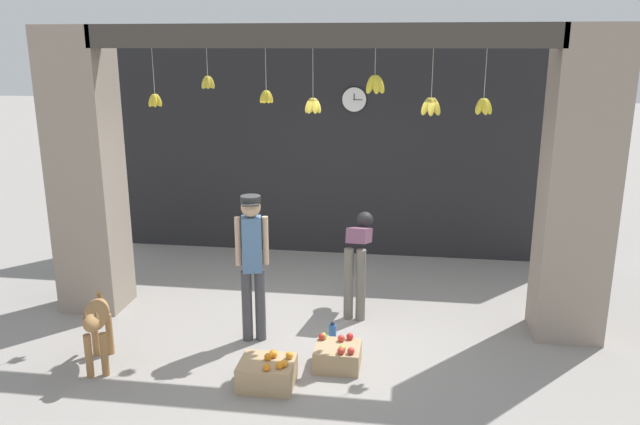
{
  "coord_description": "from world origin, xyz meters",
  "views": [
    {
      "loc": [
        0.96,
        -6.27,
        3.05
      ],
      "look_at": [
        0.0,
        0.4,
        1.24
      ],
      "focal_mm": 35.0,
      "sensor_mm": 36.0,
      "label": 1
    }
  ],
  "objects": [
    {
      "name": "worker_stooping",
      "position": [
        0.43,
        0.58,
        0.74
      ],
      "size": [
        0.28,
        0.84,
        1.1
      ],
      "rotation": [
        0.0,
        0.0,
        -0.08
      ],
      "color": "#6B665B",
      "rests_on": "ground_plane"
    },
    {
      "name": "water_bottle",
      "position": [
        0.24,
        -0.34,
        0.12
      ],
      "size": [
        0.08,
        0.08,
        0.26
      ],
      "color": "#2D60AD",
      "rests_on": "ground_plane"
    },
    {
      "name": "shop_pillar_right",
      "position": [
        2.7,
        0.3,
        1.63
      ],
      "size": [
        0.7,
        0.6,
        3.26
      ],
      "primitive_type": "cube",
      "color": "gray",
      "rests_on": "ground_plane"
    },
    {
      "name": "shop_back_wall",
      "position": [
        0.0,
        2.73,
        1.63
      ],
      "size": [
        6.7,
        0.12,
        3.26
      ],
      "primitive_type": "cube",
      "color": "#232326",
      "rests_on": "ground_plane"
    },
    {
      "name": "shop_pillar_left",
      "position": [
        -2.7,
        0.3,
        1.63
      ],
      "size": [
        0.7,
        0.6,
        3.26
      ],
      "primitive_type": "cube",
      "color": "gray",
      "rests_on": "ground_plane"
    },
    {
      "name": "ground_plane",
      "position": [
        0.0,
        0.0,
        0.0
      ],
      "size": [
        60.0,
        60.0,
        0.0
      ],
      "primitive_type": "plane",
      "color": "gray"
    },
    {
      "name": "fruit_crate_oranges",
      "position": [
        -0.26,
        -1.22,
        0.13
      ],
      "size": [
        0.51,
        0.42,
        0.31
      ],
      "color": "tan",
      "rests_on": "ground_plane"
    },
    {
      "name": "shopkeeper",
      "position": [
        -0.6,
        -0.33,
        0.92
      ],
      "size": [
        0.34,
        0.28,
        1.59
      ],
      "rotation": [
        0.0,
        0.0,
        3.38
      ],
      "color": "#424247",
      "rests_on": "ground_plane"
    },
    {
      "name": "wall_clock",
      "position": [
        0.17,
        2.66,
        2.31
      ],
      "size": [
        0.36,
        0.03,
        0.36
      ],
      "color": "black"
    },
    {
      "name": "storefront_awning",
      "position": [
        0.02,
        0.12,
        3.1
      ],
      "size": [
        4.8,
        0.29,
        0.91
      ],
      "color": "#3D3833"
    },
    {
      "name": "dog",
      "position": [
        -1.96,
        -1.11,
        0.49
      ],
      "size": [
        0.43,
        0.83,
        0.71
      ],
      "rotation": [
        0.0,
        0.0,
        -1.22
      ],
      "color": "#9E7042",
      "rests_on": "ground_plane"
    },
    {
      "name": "fruit_crate_apples",
      "position": [
        0.35,
        -0.78,
        0.12
      ],
      "size": [
        0.44,
        0.41,
        0.28
      ],
      "color": "tan",
      "rests_on": "ground_plane"
    }
  ]
}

